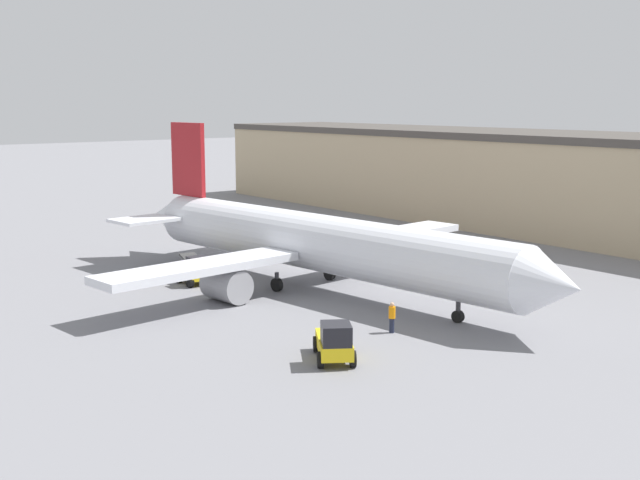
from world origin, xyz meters
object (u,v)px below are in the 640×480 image
Objects in this scene: belt_loader_truck at (196,270)px; ground_crew_worker at (392,317)px; airplane at (311,242)px; baggage_tug at (335,342)px.

ground_crew_worker is at bearing 11.47° from belt_loader_truck.
airplane is 12.02m from ground_crew_worker.
baggage_tug reaches higher than belt_loader_truck.
airplane is at bearing 48.51° from belt_loader_truck.
belt_loader_truck is (-16.97, -2.56, 0.07)m from ground_crew_worker.
ground_crew_worker is at bearing 141.71° from baggage_tug.
baggage_tug reaches higher than ground_crew_worker.
airplane is 22.77× the size of ground_crew_worker.
ground_crew_worker is at bearing -21.26° from airplane.
baggage_tug is 19.05m from belt_loader_truck.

